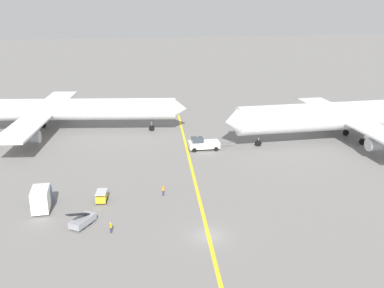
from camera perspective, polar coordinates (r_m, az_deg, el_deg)
ground_plane at (r=60.49m, az=2.15°, el=-11.52°), size 600.00×600.00×0.00m
taxiway_stripe at (r=69.31m, az=1.04°, el=-7.43°), size 10.68×119.61×0.01m
airliner_at_gate_left at (r=108.52m, az=-17.41°, el=4.13°), size 61.18×46.50×16.63m
airliner_being_pushed at (r=102.02m, az=18.63°, el=3.37°), size 52.04×41.79×16.99m
pushback_tug at (r=92.24m, az=1.39°, el=0.03°), size 9.45×3.12×2.91m
gse_belt_loader_portside at (r=64.21m, az=-13.70°, el=-9.36°), size 3.78×4.78×3.02m
gse_baggage_cart_near_cluster at (r=70.60m, az=-11.33°, el=-6.54°), size 1.91×2.91×1.71m
gse_catering_truck_tall at (r=70.27m, az=-18.48°, el=-6.48°), size 2.48×5.87×3.50m
ground_crew_marshaller_foreground at (r=71.44m, az=-3.66°, el=-5.86°), size 0.43×0.40×1.71m
ground_crew_ramp_agent_by_cones at (r=61.72m, az=-10.22°, el=-10.32°), size 0.36×0.47×1.55m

